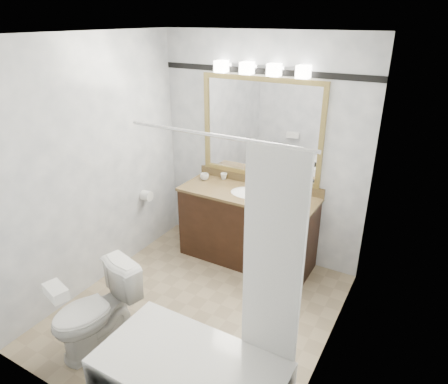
# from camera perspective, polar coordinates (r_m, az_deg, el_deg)

# --- Properties ---
(room) EXTENTS (2.42, 2.62, 2.52)m
(room) POSITION_cam_1_polar(r_m,az_deg,el_deg) (3.38, -4.09, -0.03)
(room) COLOR #9C8969
(room) RESTS_ON ground
(vanity) EXTENTS (1.53, 0.58, 0.97)m
(vanity) POSITION_cam_1_polar(r_m,az_deg,el_deg) (4.53, 3.33, -4.84)
(vanity) COLOR black
(vanity) RESTS_ON ground
(mirror) EXTENTS (1.40, 0.04, 1.10)m
(mirror) POSITION_cam_1_polar(r_m,az_deg,el_deg) (4.36, 5.24, 8.94)
(mirror) COLOR #A38C4A
(mirror) RESTS_ON room
(vanity_light_bar) EXTENTS (1.02, 0.14, 0.12)m
(vanity_light_bar) POSITION_cam_1_polar(r_m,az_deg,el_deg) (4.20, 5.25, 17.15)
(vanity_light_bar) COLOR silver
(vanity_light_bar) RESTS_ON room
(accent_stripe) EXTENTS (2.40, 0.01, 0.06)m
(accent_stripe) POSITION_cam_1_polar(r_m,az_deg,el_deg) (4.26, 5.62, 16.79)
(accent_stripe) COLOR black
(accent_stripe) RESTS_ON room
(bathtub) EXTENTS (1.30, 0.75, 1.96)m
(bathtub) POSITION_cam_1_polar(r_m,az_deg,el_deg) (3.10, -4.20, -25.07)
(bathtub) COLOR white
(bathtub) RESTS_ON ground
(tp_roll) EXTENTS (0.11, 0.12, 0.12)m
(tp_roll) POSITION_cam_1_polar(r_m,az_deg,el_deg) (4.73, -11.00, -0.51)
(tp_roll) COLOR white
(tp_roll) RESTS_ON room
(toilet) EXTENTS (0.59, 0.81, 0.74)m
(toilet) POSITION_cam_1_polar(r_m,az_deg,el_deg) (3.62, -17.89, -15.91)
(toilet) COLOR white
(toilet) RESTS_ON ground
(tissue_box) EXTENTS (0.23, 0.17, 0.09)m
(tissue_box) POSITION_cam_1_polar(r_m,az_deg,el_deg) (3.23, -22.88, -12.97)
(tissue_box) COLOR white
(tissue_box) RESTS_ON toilet
(coffee_maker) EXTENTS (0.18, 0.21, 0.33)m
(coffee_maker) POSITION_cam_1_polar(r_m,az_deg,el_deg) (4.08, 8.85, 0.55)
(coffee_maker) COLOR black
(coffee_maker) RESTS_ON vanity
(cup_left) EXTENTS (0.12, 0.12, 0.08)m
(cup_left) POSITION_cam_1_polar(r_m,az_deg,el_deg) (4.69, -2.80, 2.20)
(cup_left) COLOR white
(cup_left) RESTS_ON vanity
(cup_right) EXTENTS (0.08, 0.08, 0.07)m
(cup_right) POSITION_cam_1_polar(r_m,az_deg,el_deg) (4.70, -0.02, 2.26)
(cup_right) COLOR white
(cup_right) RESTS_ON vanity
(soap_bottle_a) EXTENTS (0.05, 0.05, 0.10)m
(soap_bottle_a) POSITION_cam_1_polar(r_m,az_deg,el_deg) (4.46, 3.82, 1.18)
(soap_bottle_a) COLOR white
(soap_bottle_a) RESTS_ON vanity
(soap_bottle_b) EXTENTS (0.08, 0.08, 0.09)m
(soap_bottle_b) POSITION_cam_1_polar(r_m,az_deg,el_deg) (4.45, 5.04, 1.03)
(soap_bottle_b) COLOR white
(soap_bottle_b) RESTS_ON vanity
(soap_bar) EXTENTS (0.09, 0.07, 0.02)m
(soap_bar) POSITION_cam_1_polar(r_m,az_deg,el_deg) (4.40, 5.61, 0.22)
(soap_bar) COLOR beige
(soap_bar) RESTS_ON vanity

